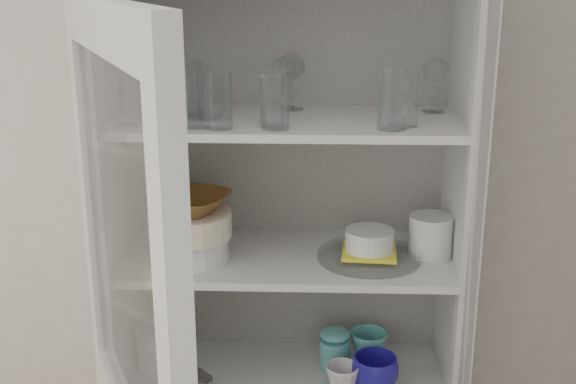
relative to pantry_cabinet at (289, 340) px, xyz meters
The scene contains 30 objects.
wall_back 0.44m from the pantry_cabinet, 140.87° to the left, with size 3.60×0.02×2.60m, color beige.
pantry_cabinet is the anchor object (origin of this frame).
tumbler_0 0.90m from the pantry_cabinet, 157.30° to the right, with size 0.06×0.06×0.13m, color silver.
tumbler_1 0.86m from the pantry_cabinet, 139.17° to the right, with size 0.08×0.08×0.16m, color silver.
tumbler_2 0.84m from the pantry_cabinet, 128.29° to the right, with size 0.07×0.07×0.14m, color silver.
tumbler_3 0.81m from the pantry_cabinet, 101.82° to the right, with size 0.06×0.06×0.13m, color silver.
tumbler_4 0.82m from the pantry_cabinet, 96.87° to the right, with size 0.07×0.07×0.15m, color silver.
tumbler_5 0.87m from the pantry_cabinet, 37.99° to the right, with size 0.08×0.08×0.15m, color silver.
tumbler_6 0.87m from the pantry_cabinet, 28.92° to the right, with size 0.07×0.07×0.14m, color silver.
tumbler_7 0.84m from the pantry_cabinet, 164.41° to the right, with size 0.08×0.08×0.15m, color silver.
tumbler_8 0.82m from the pantry_cabinet, 155.91° to the right, with size 0.06×0.06×0.12m, color silver.
tumbler_9 0.83m from the pantry_cabinet, behind, with size 0.07×0.07×0.13m, color silver.
goblet_0 0.89m from the pantry_cabinet, behind, with size 0.08×0.08×0.17m, color silver, non-canonical shape.
goblet_1 0.81m from the pantry_cabinet, 83.36° to the left, with size 0.08×0.08×0.18m, color silver, non-canonical shape.
goblet_2 0.80m from the pantry_cabinet, 108.51° to the left, with size 0.07×0.07×0.16m, color silver, non-canonical shape.
goblet_3 0.90m from the pantry_cabinet, ahead, with size 0.08×0.08×0.17m, color silver, non-canonical shape.
plate_stack_front 0.47m from the pantry_cabinet, 155.34° to the right, with size 0.22×0.22×0.07m, color silver.
plate_stack_back 0.49m from the pantry_cabinet, behind, with size 0.21×0.21×0.06m, color silver.
cream_bowl 0.52m from the pantry_cabinet, 155.34° to the right, with size 0.23×0.23×0.07m, color #EFE3C7.
terracotta_bowl 0.57m from the pantry_cabinet, 155.34° to the right, with size 0.22×0.22×0.05m, color brown.
glass_platter 0.42m from the pantry_cabinet, 23.56° to the right, with size 0.30×0.30×0.02m, color silver.
yellow_trivet 0.43m from the pantry_cabinet, 23.56° to the right, with size 0.15×0.15×0.01m, color yellow.
white_ramekin 0.46m from the pantry_cabinet, 23.56° to the right, with size 0.14×0.14×0.06m, color silver.
grey_bowl_stack 0.56m from the pantry_cabinet, ahead, with size 0.13×0.13×0.12m, color silver.
mug_blue 0.30m from the pantry_cabinet, 28.97° to the right, with size 0.14×0.14×0.11m, color #1A1E9A.
mug_teal 0.25m from the pantry_cabinet, ahead, with size 0.12×0.12×0.11m, color teal.
mug_white 0.24m from the pantry_cabinet, 45.91° to the right, with size 0.10×0.10×0.09m, color silver.
teal_jar 0.15m from the pantry_cabinet, ahead, with size 0.10×0.10×0.11m.
measuring_cups 0.34m from the pantry_cabinet, 151.97° to the right, with size 0.11×0.11×0.04m, color #A8A7B6.
white_canister 0.41m from the pantry_cabinet, behind, with size 0.12×0.12×0.14m, color silver.
Camera 1 is at (0.27, -0.68, 2.05)m, focal length 45.00 mm.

